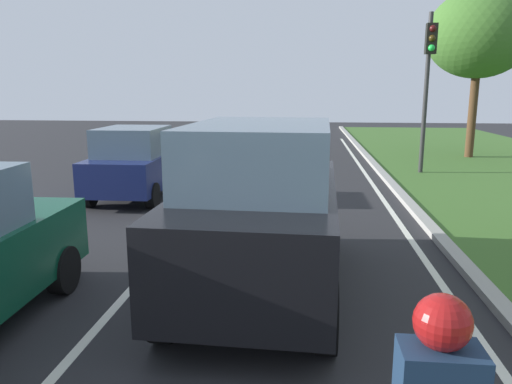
# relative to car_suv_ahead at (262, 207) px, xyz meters

# --- Properties ---
(ground_plane) EXTENTS (60.00, 60.00, 0.00)m
(ground_plane) POSITION_rel_car_suv_ahead_xyz_m (-1.09, 5.28, -1.17)
(ground_plane) COLOR #262628
(lane_line_center) EXTENTS (0.12, 32.00, 0.01)m
(lane_line_center) POSITION_rel_car_suv_ahead_xyz_m (-1.79, 5.28, -1.16)
(lane_line_center) COLOR silver
(lane_line_center) RESTS_ON ground
(lane_line_right_edge) EXTENTS (0.12, 32.00, 0.01)m
(lane_line_right_edge) POSITION_rel_car_suv_ahead_xyz_m (2.51, 5.28, -1.16)
(lane_line_right_edge) COLOR silver
(lane_line_right_edge) RESTS_ON ground
(curb_right) EXTENTS (0.24, 48.00, 0.12)m
(curb_right) POSITION_rel_car_suv_ahead_xyz_m (3.01, 5.28, -1.11)
(curb_right) COLOR #9E9B93
(curb_right) RESTS_ON ground
(car_suv_ahead) EXTENTS (2.11, 4.57, 2.28)m
(car_suv_ahead) POSITION_rel_car_suv_ahead_xyz_m (0.00, 0.00, 0.00)
(car_suv_ahead) COLOR black
(car_suv_ahead) RESTS_ON ground
(car_hatchback_far) EXTENTS (1.77, 3.72, 1.78)m
(car_hatchback_far) POSITION_rel_car_suv_ahead_xyz_m (-3.70, 5.60, -0.28)
(car_hatchback_far) COLOR navy
(car_hatchback_far) RESTS_ON ground
(traffic_light_near_right) EXTENTS (0.32, 0.50, 5.01)m
(traffic_light_near_right) POSITION_rel_car_suv_ahead_xyz_m (4.28, 9.74, 2.16)
(traffic_light_near_right) COLOR #2D2D2D
(traffic_light_near_right) RESTS_ON ground
(tree_roadside_far) EXTENTS (3.91, 3.91, 6.42)m
(tree_roadside_far) POSITION_rel_car_suv_ahead_xyz_m (7.02, 13.83, 3.58)
(tree_roadside_far) COLOR #4C331E
(tree_roadside_far) RESTS_ON ground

